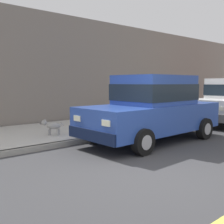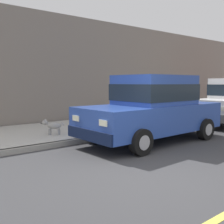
# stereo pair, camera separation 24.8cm
# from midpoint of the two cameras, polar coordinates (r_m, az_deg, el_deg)

# --- Properties ---
(ground_plane) EXTENTS (80.00, 80.00, 0.00)m
(ground_plane) POSITION_cam_midpoint_polar(r_m,az_deg,el_deg) (5.25, 8.55, -12.92)
(ground_plane) COLOR #38383A
(curb) EXTENTS (0.16, 64.00, 0.14)m
(curb) POSITION_cam_midpoint_polar(r_m,az_deg,el_deg) (7.63, -10.00, -6.36)
(curb) COLOR gray
(curb) RESTS_ON ground
(sidewalk) EXTENTS (3.60, 64.00, 0.14)m
(sidewalk) POSITION_cam_midpoint_polar(r_m,az_deg,el_deg) (9.20, -15.72, -4.37)
(sidewalk) COLOR #B7B5AD
(sidewalk) RESTS_ON ground
(car_blue_sedan) EXTENTS (2.12, 4.65, 1.92)m
(car_blue_sedan) POSITION_cam_midpoint_polar(r_m,az_deg,el_deg) (8.06, 7.66, 0.91)
(car_blue_sedan) COLOR #28479E
(car_blue_sedan) RESTS_ON ground
(dog_grey) EXTENTS (0.57, 0.57, 0.49)m
(dog_grey) POSITION_cam_midpoint_polar(r_m,az_deg,el_deg) (8.44, -13.33, -2.76)
(dog_grey) COLOR #999691
(dog_grey) RESTS_ON sidewalk
(building_facade) EXTENTS (0.50, 20.00, 4.49)m
(building_facade) POSITION_cam_midpoint_polar(r_m,az_deg,el_deg) (14.18, 2.69, 8.27)
(building_facade) COLOR slate
(building_facade) RESTS_ON ground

